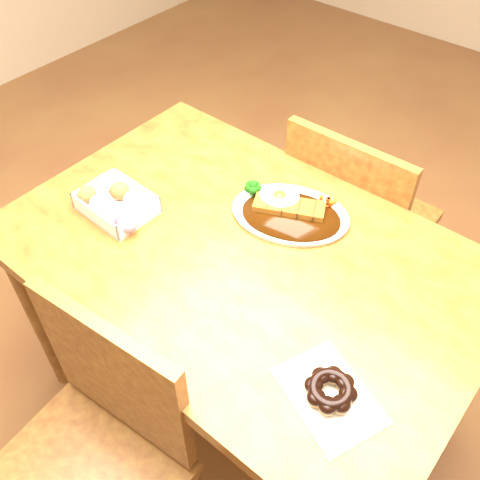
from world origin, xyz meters
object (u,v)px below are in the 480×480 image
Objects in this scene: chair_near at (92,459)px; table at (242,277)px; pon_de_ring at (330,391)px; katsu_curry_plate at (289,211)px; chair_far at (353,222)px; donut_box at (115,202)px.

table is at bearing 83.65° from chair_near.
katsu_curry_plate is at bearing 134.88° from pon_de_ring.
table is at bearing 153.19° from pon_de_ring.
chair_far reaches higher than katsu_curry_plate.
pon_de_ring reaches higher than table.
chair_near is (-0.01, -0.54, -0.17)m from table.
donut_box is (-0.37, -0.28, 0.01)m from katsu_curry_plate.
chair_far is 0.85m from pon_de_ring.
donut_box is (-0.40, -0.63, 0.30)m from chair_far.
chair_near is 3.46× the size of pon_de_ring.
katsu_curry_plate is (0.02, 0.71, 0.29)m from chair_near.
donut_box is (-0.36, -0.10, 0.13)m from table.
chair_near is at bearing 85.95° from chair_far.
katsu_curry_plate is 0.52m from pon_de_ring.
katsu_curry_plate reaches higher than table.
donut_box is (-0.35, 0.44, 0.30)m from chair_near.
katsu_curry_plate is at bearing 83.58° from chair_far.
table is 0.21m from katsu_curry_plate.
chair_near is at bearing -91.56° from katsu_curry_plate.
chair_far is 2.38× the size of katsu_curry_plate.
chair_far is 0.81m from donut_box.
pon_de_ring is (0.38, -0.19, 0.12)m from table.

